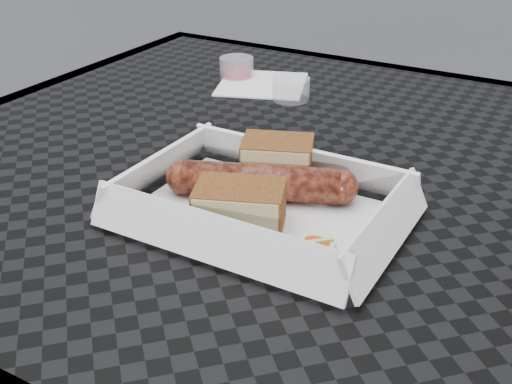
# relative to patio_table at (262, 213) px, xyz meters

# --- Properties ---
(patio_table) EXTENTS (0.80, 0.80, 0.74)m
(patio_table) POSITION_rel_patio_table_xyz_m (0.00, 0.00, 0.00)
(patio_table) COLOR black
(patio_table) RESTS_ON ground
(food_tray) EXTENTS (0.22, 0.15, 0.00)m
(food_tray) POSITION_rel_patio_table_xyz_m (0.07, -0.12, 0.08)
(food_tray) COLOR white
(food_tray) RESTS_ON patio_table
(bratwurst) EXTENTS (0.17, 0.09, 0.03)m
(bratwurst) POSITION_rel_patio_table_xyz_m (0.05, -0.10, 0.10)
(bratwurst) COLOR maroon
(bratwurst) RESTS_ON food_tray
(bread_near) EXTENTS (0.08, 0.07, 0.04)m
(bread_near) POSITION_rel_patio_table_xyz_m (0.05, -0.06, 0.10)
(bread_near) COLOR brown
(bread_near) RESTS_ON food_tray
(bread_far) EXTENTS (0.09, 0.08, 0.04)m
(bread_far) POSITION_rel_patio_table_xyz_m (0.06, -0.15, 0.10)
(bread_far) COLOR brown
(bread_far) RESTS_ON food_tray
(veg_garnish) EXTENTS (0.03, 0.03, 0.00)m
(veg_garnish) POSITION_rel_patio_table_xyz_m (0.14, -0.16, 0.08)
(veg_garnish) COLOR red
(veg_garnish) RESTS_ON food_tray
(napkin) EXTENTS (0.15, 0.15, 0.00)m
(napkin) POSITION_rel_patio_table_xyz_m (-0.12, 0.21, 0.08)
(napkin) COLOR white
(napkin) RESTS_ON patio_table
(condiment_cup_sauce) EXTENTS (0.05, 0.05, 0.03)m
(condiment_cup_sauce) POSITION_rel_patio_table_xyz_m (-0.17, 0.22, 0.09)
(condiment_cup_sauce) COLOR maroon
(condiment_cup_sauce) RESTS_ON patio_table
(condiment_cup_empty) EXTENTS (0.05, 0.05, 0.03)m
(condiment_cup_empty) POSITION_rel_patio_table_xyz_m (-0.05, 0.17, 0.09)
(condiment_cup_empty) COLOR silver
(condiment_cup_empty) RESTS_ON patio_table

